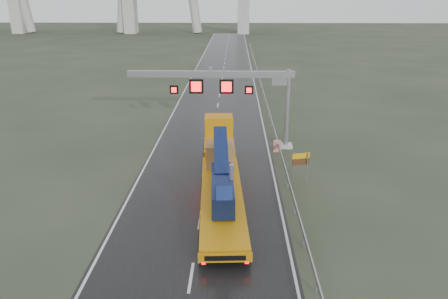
{
  "coord_description": "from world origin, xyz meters",
  "views": [
    {
      "loc": [
        2.12,
        -20.46,
        13.52
      ],
      "look_at": [
        1.41,
        8.31,
        3.2
      ],
      "focal_mm": 35.0,
      "sensor_mm": 36.0,
      "label": 1
    }
  ],
  "objects_px": {
    "heavy_haul_truck": "(220,164)",
    "exit_sign_pair": "(301,162)",
    "sign_gantry": "(234,87)",
    "striped_barrier": "(277,146)"
  },
  "relations": [
    {
      "from": "heavy_haul_truck",
      "to": "striped_barrier",
      "type": "xyz_separation_m",
      "value": [
        4.87,
        7.43,
        -1.13
      ]
    },
    {
      "from": "heavy_haul_truck",
      "to": "exit_sign_pair",
      "type": "relative_size",
      "value": 7.74
    },
    {
      "from": "striped_barrier",
      "to": "sign_gantry",
      "type": "bearing_deg",
      "value": 167.28
    },
    {
      "from": "exit_sign_pair",
      "to": "sign_gantry",
      "type": "bearing_deg",
      "value": 105.4
    },
    {
      "from": "sign_gantry",
      "to": "exit_sign_pair",
      "type": "bearing_deg",
      "value": -57.98
    },
    {
      "from": "sign_gantry",
      "to": "heavy_haul_truck",
      "type": "height_order",
      "value": "sign_gantry"
    },
    {
      "from": "striped_barrier",
      "to": "heavy_haul_truck",
      "type": "bearing_deg",
      "value": -118.15
    },
    {
      "from": "heavy_haul_truck",
      "to": "exit_sign_pair",
      "type": "xyz_separation_m",
      "value": [
        5.97,
        0.7,
        -0.0
      ]
    },
    {
      "from": "heavy_haul_truck",
      "to": "striped_barrier",
      "type": "distance_m",
      "value": 8.96
    },
    {
      "from": "sign_gantry",
      "to": "exit_sign_pair",
      "type": "xyz_separation_m",
      "value": [
        5.0,
        -7.99,
        -3.94
      ]
    }
  ]
}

